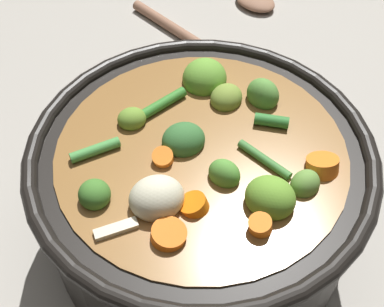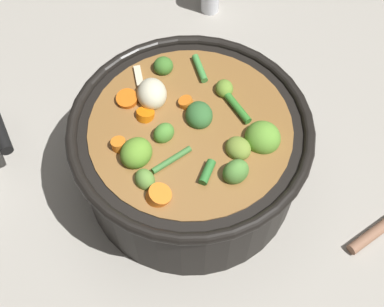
% 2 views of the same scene
% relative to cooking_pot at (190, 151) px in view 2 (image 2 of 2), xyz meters
% --- Properties ---
extents(ground_plane, '(1.10, 1.10, 0.00)m').
position_rel_cooking_pot_xyz_m(ground_plane, '(0.00, 0.00, -0.07)').
color(ground_plane, '#9E998E').
extents(cooking_pot, '(0.31, 0.31, 0.16)m').
position_rel_cooking_pot_xyz_m(cooking_pot, '(0.00, 0.00, 0.00)').
color(cooking_pot, black).
rests_on(cooking_pot, ground_plane).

